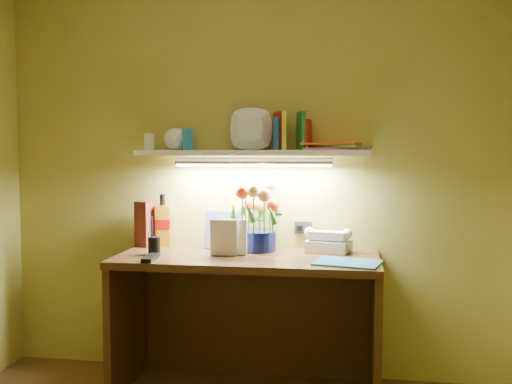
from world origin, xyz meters
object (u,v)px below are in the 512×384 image
at_px(flower_bouquet, 257,216).
at_px(desk_clock, 346,246).
at_px(whisky_bottle, 163,220).
at_px(desk, 247,324).
at_px(telephone, 328,240).

relative_size(flower_bouquet, desk_clock, 5.57).
bearing_deg(flower_bouquet, whisky_bottle, 172.82).
relative_size(desk, flower_bouquet, 3.57).
distance_m(desk_clock, whisky_bottle, 1.08).
bearing_deg(desk_clock, desk, -145.10).
relative_size(desk, desk_clock, 19.90).
bearing_deg(whisky_bottle, desk_clock, -3.07).
bearing_deg(whisky_bottle, telephone, -3.59).
height_order(desk, telephone, telephone).
xyz_separation_m(desk, flower_bouquet, (0.03, 0.17, 0.57)).
distance_m(flower_bouquet, desk_clock, 0.53).
relative_size(desk, telephone, 6.26).
relative_size(desk_clock, whisky_bottle, 0.23).
distance_m(flower_bouquet, whisky_bottle, 0.58).
bearing_deg(whisky_bottle, flower_bouquet, -7.18).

